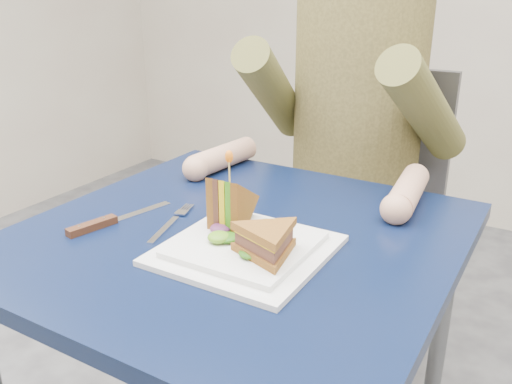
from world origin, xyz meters
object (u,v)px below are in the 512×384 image
Objects in this scene: plate at (246,248)px; sandwich_upright at (230,207)px; diner at (356,83)px; fork at (170,223)px; knife at (102,223)px; chair at (362,206)px; table at (238,270)px; sandwich_flat at (267,242)px.

sandwich_upright reaches higher than plate.
diner is 0.64m from fork.
chair is at bearing 73.72° from knife.
diner is (-0.00, 0.56, 0.26)m from table.
knife is at bearing -158.18° from sandwich_upright.
chair is at bearing 80.17° from fork.
chair is at bearing 90.00° from diner.
plate is (0.06, -0.74, 0.20)m from chair.
diner is 0.59m from sandwich_upright.
knife is (-0.23, -0.11, 0.09)m from table.
diner is 4.21× the size of fork.
chair is 0.73m from sandwich_upright.
chair is 3.58× the size of plate.
sandwich_upright is at bearing -90.28° from chair.
diner is 2.87× the size of plate.
chair is at bearing 94.39° from plate.
table is 2.88× the size of plate.
knife is (-0.34, -0.02, -0.04)m from sandwich_flat.
table is at bearing -90.00° from chair.
diner is 3.39× the size of knife.
fork is (-0.12, -0.04, 0.08)m from table.
sandwich_upright is (-0.06, 0.04, 0.05)m from plate.
knife is at bearing -154.66° from table.
plate is 0.09m from sandwich_upright.
plate is at bearing 8.99° from knife.
plate is at bearing -84.83° from diner.
table is at bearing 17.48° from fork.
plate is 1.47× the size of fork.
diner reaches higher than chair.
chair is (0.00, 0.67, -0.11)m from table.
plate is at bearing -85.61° from chair.
sandwich_flat is 0.24m from fork.
sandwich_upright reaches higher than sandwich_flat.
plate is 0.18m from fork.
table is 3.41× the size of knife.
chair reaches higher than plate.
plate is at bearing -48.11° from table.
sandwich_flat is 0.34m from knife.
table is at bearing 25.34° from knife.
chair is 4.23× the size of knife.
sandwich_flat is at bearing -11.82° from fork.
fork reaches higher than table.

